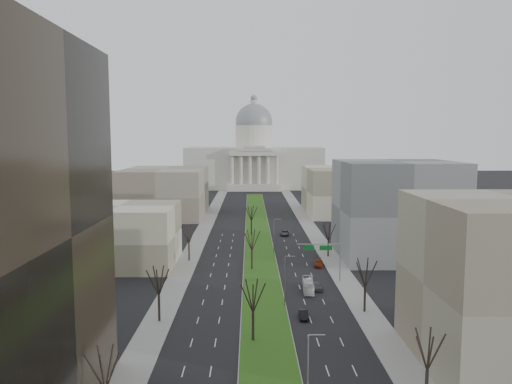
{
  "coord_description": "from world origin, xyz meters",
  "views": [
    {
      "loc": [
        -2.42,
        -30.49,
        29.79
      ],
      "look_at": [
        -0.71,
        109.58,
        14.48
      ],
      "focal_mm": 35.0,
      "sensor_mm": 36.0,
      "label": 1
    }
  ],
  "objects": [
    {
      "name": "car_grey_far",
      "position": [
        8.22,
        119.88,
        0.74
      ],
      "size": [
        3.06,
        5.57,
        1.48
      ],
      "primitive_type": "imported",
      "rotation": [
        0.0,
        0.0,
        -0.12
      ],
      "color": "#45464C",
      "rests_on": "ground"
    },
    {
      "name": "tree_left_mid",
      "position": [
        -17.2,
        48.0,
        7.0
      ],
      "size": [
        5.4,
        5.4,
        9.72
      ],
      "color": "black",
      "rests_on": "ground"
    },
    {
      "name": "tree_right_far",
      "position": [
        17.2,
        92.0,
        6.53
      ],
      "size": [
        5.04,
        5.04,
        9.07
      ],
      "color": "black",
      "rests_on": "ground"
    },
    {
      "name": "sidewalk_left",
      "position": [
        -17.5,
        95.0,
        0.07
      ],
      "size": [
        5.0,
        330.0,
        0.15
      ],
      "primitive_type": "cube",
      "color": "gray",
      "rests_on": "ground"
    },
    {
      "name": "streetlamp_median_a",
      "position": [
        3.76,
        20.0,
        4.81
      ],
      "size": [
        1.9,
        0.2,
        9.16
      ],
      "color": "gray",
      "rests_on": "ground"
    },
    {
      "name": "median",
      "position": [
        0.0,
        118.99,
        0.1
      ],
      "size": [
        8.0,
        222.03,
        0.2
      ],
      "color": "#999993",
      "rests_on": "ground"
    },
    {
      "name": "building_beige_left",
      "position": [
        -33.0,
        85.0,
        7.0
      ],
      "size": [
        26.0,
        22.0,
        14.0
      ],
      "primitive_type": "cube",
      "color": "gray",
      "rests_on": "ground"
    },
    {
      "name": "car_black",
      "position": [
        6.42,
        49.14,
        0.66
      ],
      "size": [
        1.51,
        4.05,
        1.32
      ],
      "primitive_type": "imported",
      "rotation": [
        0.0,
        0.0,
        -0.03
      ],
      "color": "black",
      "rests_on": "ground"
    },
    {
      "name": "mast_arm_signs",
      "position": [
        13.49,
        70.03,
        6.11
      ],
      "size": [
        9.12,
        0.24,
        8.09
      ],
      "color": "gray",
      "rests_on": "ground"
    },
    {
      "name": "sidewalk_right",
      "position": [
        17.5,
        95.0,
        0.07
      ],
      "size": [
        5.0,
        330.0,
        0.15
      ],
      "primitive_type": "cube",
      "color": "gray",
      "rests_on": "ground"
    },
    {
      "name": "capitol",
      "position": [
        0.0,
        269.59,
        16.31
      ],
      "size": [
        80.0,
        46.0,
        55.0
      ],
      "color": "beige",
      "rests_on": "ground"
    },
    {
      "name": "tree_median_c",
      "position": [
        -2.0,
        120.0,
        7.0
      ],
      "size": [
        5.4,
        5.4,
        9.72
      ],
      "color": "black",
      "rests_on": "ground"
    },
    {
      "name": "tree_right_mid",
      "position": [
        17.2,
        52.0,
        7.16
      ],
      "size": [
        5.52,
        5.52,
        9.94
      ],
      "color": "black",
      "rests_on": "ground"
    },
    {
      "name": "streetlamp_median_b",
      "position": [
        3.76,
        55.0,
        4.81
      ],
      "size": [
        1.9,
        0.2,
        9.16
      ],
      "color": "gray",
      "rests_on": "ground"
    },
    {
      "name": "tree_right_near",
      "position": [
        17.2,
        22.0,
        6.69
      ],
      "size": [
        5.16,
        5.16,
        9.29
      ],
      "color": "black",
      "rests_on": "ground"
    },
    {
      "name": "car_grey_near",
      "position": [
        10.7,
        64.7,
        0.74
      ],
      "size": [
        2.15,
        4.51,
        1.49
      ],
      "primitive_type": "imported",
      "rotation": [
        0.0,
        0.0,
        0.09
      ],
      "color": "#44474B",
      "rests_on": "ground"
    },
    {
      "name": "building_far_right",
      "position": [
        35.0,
        165.0,
        9.0
      ],
      "size": [
        30.0,
        40.0,
        18.0
      ],
      "primitive_type": "cube",
      "color": "gray",
      "rests_on": "ground"
    },
    {
      "name": "tree_left_near",
      "position": [
        -17.2,
        18.0,
        6.61
      ],
      "size": [
        5.1,
        5.1,
        9.18
      ],
      "color": "black",
      "rests_on": "ground"
    },
    {
      "name": "building_far_left",
      "position": [
        -35.0,
        160.0,
        9.0
      ],
      "size": [
        30.0,
        40.0,
        18.0
      ],
      "primitive_type": "cube",
      "color": "gray",
      "rests_on": "ground"
    },
    {
      "name": "tree_median_a",
      "position": [
        -2.0,
        40.0,
        7.0
      ],
      "size": [
        5.4,
        5.4,
        9.72
      ],
      "color": "black",
      "rests_on": "ground"
    },
    {
      "name": "box_van",
      "position": [
        8.91,
        63.95,
        1.15
      ],
      "size": [
        2.44,
        8.33,
        2.29
      ],
      "primitive_type": "imported",
      "rotation": [
        0.0,
        0.0,
        -0.06
      ],
      "color": "silver",
      "rests_on": "ground"
    },
    {
      "name": "building_grey_right",
      "position": [
        34.0,
        92.0,
        12.0
      ],
      "size": [
        28.0,
        26.0,
        24.0
      ],
      "primitive_type": "cube",
      "color": "slate",
      "rests_on": "ground"
    },
    {
      "name": "streetlamp_median_c",
      "position": [
        3.76,
        95.0,
        4.81
      ],
      "size": [
        1.9,
        0.2,
        9.16
      ],
      "color": "gray",
      "rests_on": "ground"
    },
    {
      "name": "tree_median_b",
      "position": [
        -2.0,
        80.0,
        7.0
      ],
      "size": [
        5.4,
        5.4,
        9.72
      ],
      "color": "black",
      "rests_on": "ground"
    },
    {
      "name": "ground",
      "position": [
        0.0,
        120.0,
        0.0
      ],
      "size": [
        600.0,
        600.0,
        0.0
      ],
      "primitive_type": "plane",
      "color": "black",
      "rests_on": "ground"
    },
    {
      "name": "tree_left_far",
      "position": [
        -17.2,
        88.0,
        6.84
      ],
      "size": [
        5.28,
        5.28,
        9.5
      ],
      "color": "black",
      "rests_on": "ground"
    },
    {
      "name": "car_red",
      "position": [
        13.5,
        82.78,
        0.75
      ],
      "size": [
        2.75,
        5.42,
        1.51
      ],
      "primitive_type": "imported",
      "rotation": [
        0.0,
        0.0,
        -0.13
      ],
      "color": "maroon",
      "rests_on": "ground"
    }
  ]
}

